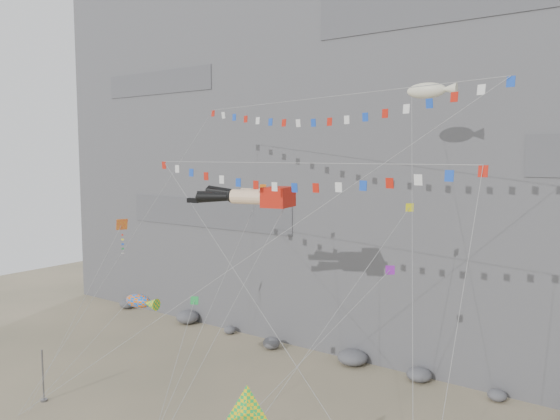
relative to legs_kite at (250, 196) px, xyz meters
name	(u,v)px	position (x,y,z in m)	size (l,w,h in m)	color
cliff	(424,88)	(1.34, 27.31, 9.70)	(80.00, 28.00, 50.00)	slate
talus_boulders	(353,358)	(1.34, 12.31, -14.70)	(60.00, 3.00, 1.20)	#58585D
anchor_pole_left	(43,376)	(-13.76, -7.24, -13.35)	(0.12, 0.12, 3.89)	slate
legs_kite	(250,196)	(0.00, 0.00, 0.00)	(7.59, 15.52, 20.84)	red
flag_banner_upper	(321,98)	(2.98, 4.09, 6.64)	(29.15, 17.09, 30.43)	red
flag_banner_lower	(285,163)	(3.87, -1.51, 2.25)	(24.05, 6.23, 21.14)	red
harlequin_kite	(122,225)	(-10.29, -2.55, -2.45)	(4.49, 6.64, 14.51)	red
fish_windsock	(138,301)	(-8.30, -2.81, -7.88)	(6.67, 6.84, 10.65)	orange
delta_kite	(247,413)	(6.98, -9.05, -9.56)	(5.95, 4.17, 8.19)	yellow
blimp_windsock	(426,92)	(9.13, 7.60, 7.00)	(6.95, 13.92, 26.36)	beige
small_kite_a	(260,193)	(-1.74, 3.35, -0.07)	(2.16, 14.33, 20.84)	orange
small_kite_b	(387,273)	(9.43, 1.19, -4.26)	(7.62, 12.90, 17.95)	purple
small_kite_c	(194,303)	(-1.96, -3.50, -6.82)	(3.95, 8.58, 12.11)	#169338
small_kite_d	(406,212)	(9.17, 4.53, -0.90)	(5.05, 17.21, 22.49)	yellow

